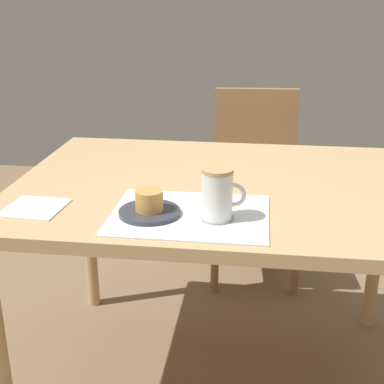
# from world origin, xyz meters

# --- Properties ---
(ground_plane) EXTENTS (4.40, 4.40, 0.02)m
(ground_plane) POSITION_xyz_m (0.00, 0.00, -0.01)
(ground_plane) COLOR #846B4C
(dining_table) EXTENTS (1.26, 0.91, 0.73)m
(dining_table) POSITION_xyz_m (0.00, 0.00, 0.66)
(dining_table) COLOR tan
(dining_table) RESTS_ON ground_plane
(wooden_chair) EXTENTS (0.45, 0.45, 0.85)m
(wooden_chair) POSITION_xyz_m (0.09, 0.83, 0.47)
(wooden_chair) COLOR #997047
(wooden_chair) RESTS_ON ground_plane
(placemat) EXTENTS (0.41, 0.32, 0.00)m
(placemat) POSITION_xyz_m (-0.06, -0.26, 0.73)
(placemat) COLOR white
(placemat) RESTS_ON dining_table
(pastry_plate) EXTENTS (0.16, 0.16, 0.01)m
(pastry_plate) POSITION_xyz_m (-0.17, -0.28, 0.74)
(pastry_plate) COLOR #333842
(pastry_plate) RESTS_ON placemat
(pastry) EXTENTS (0.07, 0.07, 0.05)m
(pastry) POSITION_xyz_m (-0.17, -0.28, 0.77)
(pastry) COLOR tan
(pastry) RESTS_ON pastry_plate
(coffee_coaster) EXTENTS (0.08, 0.08, 0.00)m
(coffee_coaster) POSITION_xyz_m (0.01, -0.29, 0.73)
(coffee_coaster) COLOR #99999E
(coffee_coaster) RESTS_ON placemat
(coffee_mug) EXTENTS (0.11, 0.08, 0.13)m
(coffee_mug) POSITION_xyz_m (0.01, -0.29, 0.80)
(coffee_mug) COLOR white
(coffee_mug) RESTS_ON coffee_coaster
(paper_napkin) EXTENTS (0.16, 0.16, 0.00)m
(paper_napkin) POSITION_xyz_m (-0.48, -0.27, 0.73)
(paper_napkin) COLOR white
(paper_napkin) RESTS_ON dining_table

